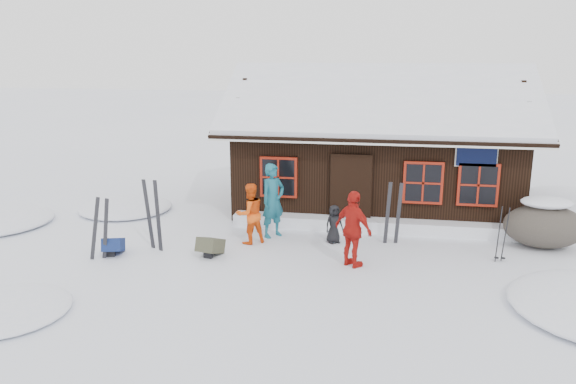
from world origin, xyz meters
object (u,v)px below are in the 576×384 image
skier_teal (273,201)px  ski_pair_left (100,229)px  skier_orange_left (250,214)px  backpack_olive (210,249)px  skier_orange_right (353,229)px  boulder (544,225)px  backpack_blue (114,248)px  ski_poles (502,235)px  skier_crouched (334,224)px

skier_teal → ski_pair_left: (-3.60, -2.35, -0.25)m
skier_orange_left → backpack_olive: (-0.71, -1.06, -0.60)m
skier_teal → skier_orange_right: bearing=-89.9°
skier_orange_left → boulder: (7.22, 1.01, -0.20)m
backpack_blue → ski_poles: bearing=-7.8°
skier_crouched → boulder: boulder is taller
ski_pair_left → skier_teal: bearing=26.7°
skier_orange_left → skier_orange_right: skier_orange_right is taller
skier_orange_right → boulder: (4.56, 2.17, -0.30)m
skier_orange_right → ski_poles: size_ratio=1.30×
skier_teal → ski_poles: size_ratio=1.44×
boulder → skier_orange_right: bearing=-154.6°
skier_teal → ski_poles: skier_teal is taller
skier_teal → skier_orange_left: size_ratio=1.26×
skier_orange_left → ski_pair_left: bearing=-11.3°
skier_orange_right → ski_poles: 3.47m
skier_orange_right → skier_crouched: size_ratio=1.77×
skier_crouched → ski_poles: 3.97m
ski_poles → backpack_blue: size_ratio=2.30×
skier_crouched → skier_orange_right: bearing=-103.8°
skier_teal → ski_pair_left: skier_teal is taller
skier_teal → boulder: skier_teal is taller
boulder → ski_poles: (-1.22, -1.25, 0.06)m
ski_pair_left → backpack_olive: bearing=8.7°
skier_teal → backpack_blue: size_ratio=3.32×
skier_orange_left → boulder: skier_orange_left is taller
skier_crouched → backpack_olive: size_ratio=1.58×
ski_pair_left → ski_poles: ski_pair_left is taller
skier_teal → boulder: bearing=-47.5°
ski_pair_left → backpack_blue: 0.66m
skier_teal → backpack_blue: (-3.48, -2.02, -0.81)m
skier_orange_left → ski_poles: size_ratio=1.15×
skier_teal → boulder: (6.75, 0.39, -0.40)m
skier_orange_right → boulder: 5.06m
skier_orange_right → skier_crouched: skier_orange_right is taller
boulder → ski_pair_left: bearing=-165.2°
skier_orange_right → backpack_olive: 3.44m
skier_orange_left → skier_orange_right: 2.90m
skier_orange_right → backpack_olive: size_ratio=2.80×
ski_poles → boulder: bearing=45.6°
skier_orange_left → skier_orange_right: size_ratio=0.88×
ski_pair_left → boulder: bearing=8.4°
ski_pair_left → backpack_blue: size_ratio=2.63×
ski_poles → backpack_blue: ski_poles is taller
boulder → ski_poles: ski_poles is taller
skier_orange_left → skier_crouched: 2.14m
skier_crouched → ski_pair_left: ski_pair_left is taller
ski_poles → skier_orange_left: bearing=177.7°
skier_teal → boulder: 6.78m
backpack_olive → skier_orange_right: bearing=9.8°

